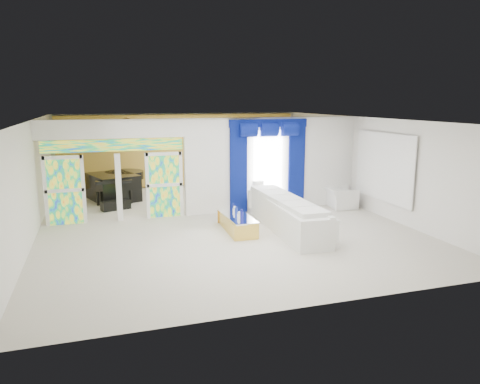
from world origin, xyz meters
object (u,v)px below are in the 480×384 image
object	(u,v)px
grand_piano	(113,187)
console_table	(267,204)
white_sofa	(287,215)
coffee_table	(237,223)
armchair	(341,198)

from	to	relation	value
grand_piano	console_table	bearing A→B (deg)	-53.34
white_sofa	coffee_table	world-z (taller)	white_sofa
console_table	armchair	xyz separation A→B (m)	(2.52, -0.32, 0.12)
armchair	grand_piano	xyz separation A→B (m)	(-7.20, 3.55, 0.13)
armchair	grand_piano	bearing A→B (deg)	71.32
white_sofa	coffee_table	size ratio (longest dim) A/B	2.18
coffee_table	console_table	world-z (taller)	coffee_table
coffee_table	grand_piano	xyz separation A→B (m)	(-3.09, 5.12, 0.25)
armchair	console_table	bearing A→B (deg)	90.25
grand_piano	coffee_table	bearing A→B (deg)	-77.69
white_sofa	armchair	distance (m)	3.34
grand_piano	white_sofa	bearing A→B (deg)	-69.47
white_sofa	grand_piano	distance (m)	7.00
console_table	grand_piano	distance (m)	5.69
white_sofa	grand_piano	bearing A→B (deg)	131.76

